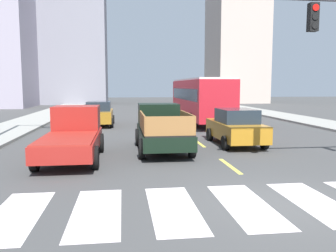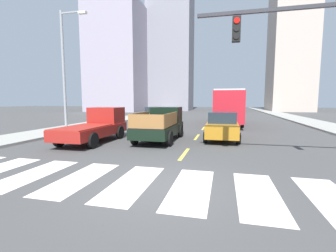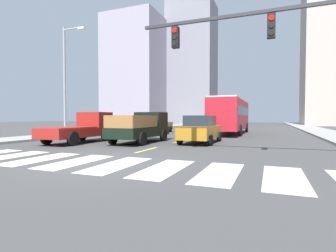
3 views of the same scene
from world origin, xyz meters
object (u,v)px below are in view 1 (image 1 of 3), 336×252
at_px(pickup_stakebed, 161,128).
at_px(pickup_dark, 73,134).
at_px(city_bus, 200,97).
at_px(sedan_mid, 236,127).
at_px(sedan_far, 99,114).

distance_m(pickup_stakebed, pickup_dark, 3.86).
height_order(city_bus, sedan_mid, city_bus).
xyz_separation_m(city_bus, sedan_far, (-7.38, -0.80, -1.09)).
relative_size(pickup_dark, city_bus, 0.48).
bearing_deg(pickup_stakebed, sedan_far, 107.74).
xyz_separation_m(city_bus, sedan_mid, (-0.44, -9.81, -1.09)).
xyz_separation_m(pickup_dark, sedan_mid, (7.23, 2.16, -0.06)).
relative_size(pickup_stakebed, sedan_far, 1.18).
bearing_deg(pickup_dark, city_bus, 60.62).
height_order(city_bus, sedan_far, city_bus).
distance_m(pickup_dark, sedan_far, 11.18).
xyz_separation_m(pickup_dark, sedan_far, (0.29, 11.17, -0.06)).
bearing_deg(city_bus, pickup_dark, -121.20).
bearing_deg(city_bus, sedan_mid, -91.13).
height_order(pickup_dark, sedan_mid, pickup_dark).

